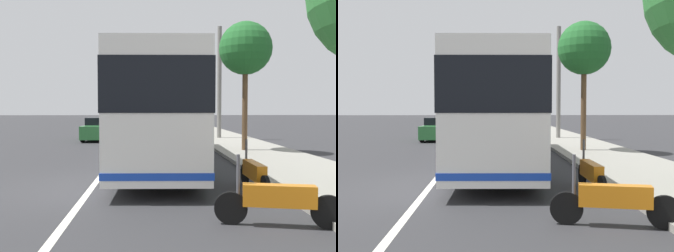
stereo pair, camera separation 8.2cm
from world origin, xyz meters
The scene contains 11 objects.
ground_plane centered at (0.00, 0.00, 0.00)m, with size 220.00×220.00×0.00m, color #2D2D30.
sidewalk_curb centered at (10.00, -6.36, 0.07)m, with size 110.00×3.60×0.14m, color gray.
lane_divider_line centered at (10.00, 0.00, 0.00)m, with size 110.00×0.16×0.01m, color silver.
coach_bus centered at (4.04, -1.82, 2.06)m, with size 12.06×2.79×3.59m.
motorcycle_far_end centered at (-3.43, -3.71, 0.47)m, with size 0.53×2.18×1.24m.
motorcycle_by_tree centered at (-0.82, -4.03, 0.47)m, with size 2.30×0.25×1.24m.
car_ahead_same_lane centered at (14.42, 1.80, 0.69)m, with size 4.33×1.93×1.46m.
car_behind_bus centered at (35.88, -1.38, 0.72)m, with size 4.42×1.96×1.54m.
car_side_street centered at (37.71, 2.13, 0.73)m, with size 4.57×2.04×1.54m.
roadside_tree_mid_block centered at (7.16, -5.83, 4.75)m, with size 2.41×2.41×6.00m.
utility_pole centered at (14.41, -5.98, 3.69)m, with size 0.28×0.28×7.38m, color slate.
Camera 1 is at (-9.60, -1.54, 2.03)m, focal length 39.42 mm.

